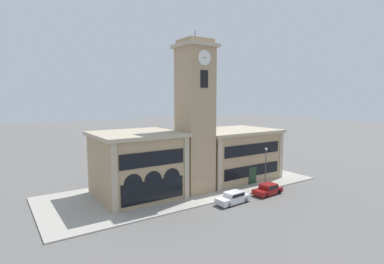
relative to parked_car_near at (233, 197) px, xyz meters
The scene contains 9 objects.
ground_plane 1.93m from the parked_car_near, 132.87° to the left, with size 300.00×300.00×0.00m, color #605E5B.
sidewalk_kerb 8.73m from the parked_car_near, 98.00° to the left, with size 39.17×14.63×0.15m.
clock_tower 11.60m from the parked_car_near, 100.51° to the left, with size 4.77×4.77×21.60m.
town_hall_left_wing 13.04m from the parked_car_near, 133.04° to the left, with size 10.76×10.15×8.44m.
town_hall_right_wing 12.44m from the parked_car_near, 49.86° to the left, with size 13.95×10.15×7.85m.
parked_car_near is the anchor object (origin of this frame).
parked_car_mid 6.14m from the parked_car_near, ahead, with size 4.34×2.12×1.42m.
street_lamp 8.64m from the parked_car_near, 14.25° to the left, with size 0.36×0.36×5.75m.
bollard 2.50m from the parked_car_near, 42.66° to the left, with size 0.18×0.18×1.06m.
Camera 1 is at (-22.77, -27.85, 12.72)m, focal length 28.00 mm.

